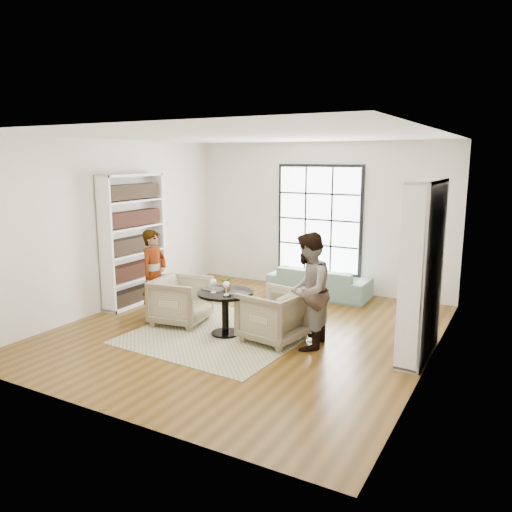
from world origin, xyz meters
The scene contains 16 objects.
ground centered at (0.00, 0.00, 0.00)m, with size 6.00×6.00×0.00m, color brown.
room_shell centered at (0.00, 0.54, 1.26)m, with size 6.00×6.01×6.00m.
rug centered at (-0.28, -0.34, 0.01)m, with size 2.48×2.48×0.01m, color tan.
pedestal_table centered at (-0.19, -0.32, 0.50)m, with size 0.86×0.86×0.68m.
sofa centered at (0.24, 2.45, 0.29)m, with size 1.97×0.77×0.58m, color gray.
armchair_left centered at (-1.12, -0.21, 0.38)m, with size 0.82×0.85×0.77m, color tan.
armchair_right centered at (0.56, -0.19, 0.39)m, with size 0.83×0.85×0.78m, color tan.
person_left centered at (-1.67, -0.21, 0.76)m, with size 0.55×0.36×1.52m, color gray.
person_right centered at (1.11, -0.19, 0.83)m, with size 0.81×0.63×1.67m, color gray.
placemat_left centered at (-0.41, -0.28, 0.69)m, with size 0.34×0.26×0.01m, color #282623.
placemat_right centered at (0.03, -0.31, 0.69)m, with size 0.34×0.26×0.01m, color #282623.
cutlery_left centered at (-0.41, -0.28, 0.70)m, with size 0.14×0.22×0.01m, color silver, non-canonical shape.
cutlery_right centered at (0.03, -0.31, 0.70)m, with size 0.14×0.22×0.01m, color silver, non-canonical shape.
wine_glass_left centered at (-0.32, -0.44, 0.84)m, with size 0.10×0.10×0.21m.
wine_glass_right centered at (-0.08, -0.46, 0.84)m, with size 0.10×0.10×0.21m.
flower_centerpiece centered at (-0.19, -0.25, 0.80)m, with size 0.20×0.17×0.22m, color gray.
Camera 1 is at (3.76, -6.50, 2.68)m, focal length 35.00 mm.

